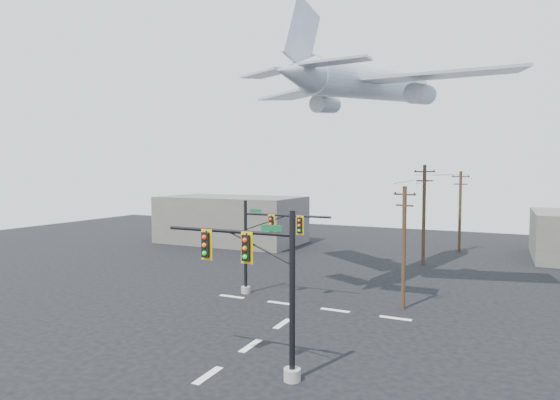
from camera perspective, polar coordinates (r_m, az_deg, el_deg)
The scene contains 10 objects.
ground at distance 22.85m, azimuth -8.79°, elevation -20.39°, with size 120.00×120.00×0.00m, color black.
lane_markings at distance 27.10m, azimuth -2.18°, elevation -16.42°, with size 14.00×21.20×0.01m.
signal_mast_near at distance 21.34m, azimuth -2.06°, elevation -10.62°, with size 6.91×0.83×7.55m.
signal_mast_far at distance 34.84m, azimuth -2.13°, elevation -5.47°, with size 7.14×0.78×7.08m.
utility_pole_a at distance 32.42m, azimuth 14.87°, elevation -5.35°, with size 1.57×0.75×8.28m.
utility_pole_b at distance 48.19m, azimuth 17.13°, elevation -1.51°, with size 1.93×0.82×9.91m.
utility_pole_c at distance 57.22m, azimuth 21.09°, elevation -1.14°, with size 1.90×0.42×9.31m.
power_lines at distance 44.73m, azimuth 17.66°, elevation 2.50°, with size 4.40×25.39×0.50m.
airliner at distance 39.90m, azimuth 11.05°, elevation 13.78°, with size 23.18×24.84×6.48m.
building_left at distance 61.49m, azimuth -5.95°, elevation -2.38°, with size 18.00×10.00×6.00m, color #645F58.
Camera 1 is at (11.80, -17.26, 9.22)m, focal length 30.00 mm.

